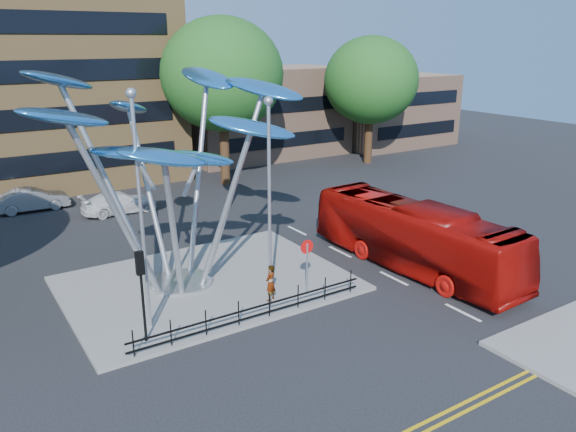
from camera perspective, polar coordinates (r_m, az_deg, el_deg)
ground at (r=21.21m, az=1.30°, el=-12.07°), size 120.00×120.00×0.00m
traffic_island at (r=25.44m, az=-8.23°, el=-6.78°), size 12.00×9.00×0.15m
double_yellow_near at (r=17.41m, az=13.16°, el=-19.99°), size 40.00×0.12×0.01m
double_yellow_far at (r=17.25m, az=13.91°, el=-20.45°), size 40.00×0.12×0.01m
low_building_near at (r=52.77m, az=-2.57°, el=10.49°), size 15.00×8.00×8.00m
low_building_far at (r=59.57m, az=10.35°, el=10.55°), size 12.00×8.00×7.00m
tree_right at (r=41.60m, az=-6.72°, el=14.07°), size 8.80×8.80×12.11m
tree_far at (r=49.46m, az=8.42°, el=13.46°), size 8.00×8.00×10.81m
leaf_sculpture at (r=23.72m, az=-12.02°, el=8.42°), size 12.72×9.54×9.51m
street_lamp_left at (r=20.30m, az=-14.87°, el=2.33°), size 0.36×0.36×8.80m
street_lamp_right at (r=21.91m, az=-1.92°, el=3.31°), size 0.36×0.36×8.30m
traffic_light_island at (r=20.14m, az=-14.71°, el=-6.05°), size 0.28×0.18×3.42m
no_entry_sign_island at (r=23.32m, az=1.95°, el=-4.27°), size 0.60×0.10×2.45m
pedestrian_railing_front at (r=21.76m, az=-3.44°, el=-9.63°), size 10.00×0.06×1.00m
red_bus at (r=27.10m, az=12.68°, el=-2.04°), size 3.13×11.54×3.19m
pedestrian at (r=23.19m, az=-1.79°, el=-6.80°), size 0.67×0.60×1.54m
parked_car_mid at (r=39.22m, az=-24.55°, el=1.53°), size 4.44×1.68×1.45m
parked_car_right at (r=36.77m, az=-16.77°, el=1.32°), size 4.65×1.96×1.34m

